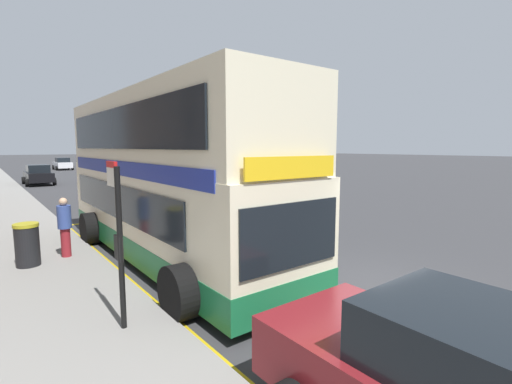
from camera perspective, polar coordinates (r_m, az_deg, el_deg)
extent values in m
plane|color=#333335|center=(37.30, -27.45, 1.62)|extent=(260.00, 260.00, 0.00)
cube|color=beige|center=(10.26, -13.95, -2.63)|extent=(2.41, 10.01, 2.30)
cube|color=beige|center=(10.12, -14.31, 9.17)|extent=(2.38, 9.81, 1.90)
cube|color=#196B3D|center=(10.43, -13.81, -7.24)|extent=(2.43, 10.03, 0.60)
cube|color=navy|center=(10.13, -14.15, 3.91)|extent=(2.44, 9.21, 0.36)
cube|color=black|center=(10.18, -21.23, -1.27)|extent=(0.04, 8.01, 0.90)
cube|color=black|center=(9.71, -21.05, 9.31)|extent=(0.04, 8.81, 1.00)
cube|color=black|center=(6.03, 5.69, -6.81)|extent=(2.12, 0.04, 1.10)
cube|color=yellow|center=(5.87, 5.82, 3.87)|extent=(1.93, 0.04, 0.36)
cylinder|color=black|center=(6.80, -11.41, -15.06)|extent=(0.56, 1.00, 1.00)
cylinder|color=black|center=(8.18, 5.37, -11.06)|extent=(0.56, 1.00, 1.00)
cylinder|color=black|center=(12.60, -24.35, -5.20)|extent=(0.56, 1.00, 1.00)
cylinder|color=black|center=(13.40, -13.51, -4.05)|extent=(0.56, 1.00, 1.00)
cube|color=gold|center=(10.11, -21.54, -10.92)|extent=(0.16, 12.54, 0.01)
cube|color=gold|center=(11.09, -8.02, -8.89)|extent=(0.16, 12.54, 0.01)
cube|color=gold|center=(5.83, 12.93, -24.52)|extent=(2.83, 0.16, 0.01)
cube|color=gold|center=(16.25, -23.10, -4.26)|extent=(2.83, 0.16, 0.01)
cylinder|color=black|center=(6.17, -20.53, -8.41)|extent=(0.09, 0.09, 2.61)
cube|color=silver|center=(6.22, -21.67, 2.22)|extent=(0.05, 0.42, 0.30)
cube|color=red|center=(6.21, -21.76, 4.06)|extent=(0.05, 0.42, 0.10)
cube|color=black|center=(6.26, -20.80, -8.24)|extent=(0.06, 0.28, 0.40)
cube|color=slate|center=(24.54, -10.34, 1.41)|extent=(1.76, 4.20, 0.72)
cube|color=black|center=(24.39, -10.27, 2.93)|extent=(1.52, 1.90, 0.60)
cylinder|color=black|center=(25.34, -13.55, 0.68)|extent=(0.22, 0.60, 0.60)
cylinder|color=black|center=(26.15, -9.81, 0.97)|extent=(0.22, 0.60, 0.60)
cylinder|color=black|center=(23.00, -10.90, 0.12)|extent=(0.22, 0.60, 0.60)
cylinder|color=black|center=(23.89, -6.90, 0.45)|extent=(0.22, 0.60, 0.60)
cube|color=black|center=(34.28, -31.03, 2.10)|extent=(1.76, 4.20, 0.72)
cube|color=black|center=(34.15, -31.08, 3.19)|extent=(1.52, 1.90, 0.60)
cylinder|color=black|center=(35.51, -32.73, 1.54)|extent=(0.22, 0.60, 0.60)
cylinder|color=black|center=(35.71, -29.75, 1.76)|extent=(0.22, 0.60, 0.60)
cylinder|color=black|center=(32.93, -32.33, 1.22)|extent=(0.22, 0.60, 0.60)
cylinder|color=black|center=(33.14, -29.12, 1.45)|extent=(0.22, 0.60, 0.60)
cube|color=silver|center=(55.13, -28.12, 3.79)|extent=(1.76, 4.20, 0.72)
cube|color=black|center=(55.00, -28.14, 4.47)|extent=(1.52, 1.90, 0.60)
cylinder|color=black|center=(56.28, -29.26, 3.40)|extent=(0.22, 0.60, 0.60)
cylinder|color=black|center=(56.58, -27.38, 3.53)|extent=(0.22, 0.60, 0.60)
cylinder|color=black|center=(53.71, -28.84, 3.29)|extent=(0.22, 0.60, 0.60)
cylinder|color=black|center=(54.03, -26.89, 3.42)|extent=(0.22, 0.60, 0.60)
cube|color=black|center=(3.96, 32.27, -19.91)|extent=(1.52, 1.90, 0.60)
cylinder|color=black|center=(5.71, 20.77, -22.16)|extent=(0.22, 0.60, 0.60)
cylinder|color=maroon|center=(10.98, -27.73, -7.02)|extent=(0.24, 0.24, 0.77)
cylinder|color=#33478C|center=(10.84, -27.94, -3.48)|extent=(0.34, 0.34, 0.61)
sphere|color=tan|center=(10.78, -28.06, -1.35)|extent=(0.21, 0.21, 0.21)
cylinder|color=black|center=(10.58, -32.29, -7.23)|extent=(0.54, 0.54, 0.98)
cylinder|color=#A5991E|center=(10.47, -32.48, -4.41)|extent=(0.57, 0.57, 0.08)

